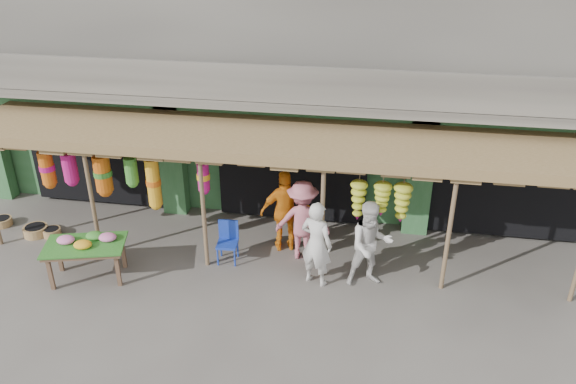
% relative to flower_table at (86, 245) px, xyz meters
% --- Properties ---
extents(ground, '(80.00, 80.00, 0.00)m').
position_rel_flower_table_xyz_m(ground, '(3.79, 1.07, -0.78)').
color(ground, '#514C47').
rests_on(ground, ground).
extents(building, '(16.40, 6.80, 7.00)m').
position_rel_flower_table_xyz_m(building, '(3.79, 5.94, 2.59)').
color(building, gray).
rests_on(building, ground).
extents(awning, '(14.00, 2.70, 2.79)m').
position_rel_flower_table_xyz_m(awning, '(3.64, 1.87, 1.79)').
color(awning, brown).
rests_on(awning, ground).
extents(flower_table, '(1.81, 1.34, 0.97)m').
position_rel_flower_table_xyz_m(flower_table, '(0.00, 0.00, 0.00)').
color(flower_table, brown).
rests_on(flower_table, ground).
extents(blue_chair, '(0.47, 0.48, 0.92)m').
position_rel_flower_table_xyz_m(blue_chair, '(2.69, 1.17, -0.27)').
color(blue_chair, '#1A36A9').
rests_on(blue_chair, ground).
extents(basket_left, '(0.60, 0.60, 0.19)m').
position_rel_flower_table_xyz_m(basket_left, '(-3.21, 1.67, -0.69)').
color(basket_left, olive).
rests_on(basket_left, ground).
extents(basket_mid, '(0.68, 0.68, 0.22)m').
position_rel_flower_table_xyz_m(basket_mid, '(-2.14, 1.39, -0.67)').
color(basket_mid, brown).
rests_on(basket_mid, ground).
extents(basket_right, '(0.44, 0.44, 0.19)m').
position_rel_flower_table_xyz_m(basket_right, '(-1.73, 1.41, -0.69)').
color(basket_right, olive).
rests_on(basket_right, ground).
extents(person_front, '(0.80, 0.67, 1.87)m').
position_rel_flower_table_xyz_m(person_front, '(4.71, 0.63, 0.15)').
color(person_front, beige).
rests_on(person_front, ground).
extents(person_right, '(1.09, 0.95, 1.88)m').
position_rel_flower_table_xyz_m(person_right, '(5.79, 0.78, 0.16)').
color(person_right, silver).
rests_on(person_right, ground).
extents(person_vendor, '(1.22, 0.78, 1.94)m').
position_rel_flower_table_xyz_m(person_vendor, '(3.87, 1.82, 0.19)').
color(person_vendor, orange).
rests_on(person_vendor, ground).
extents(person_shopper, '(1.23, 0.75, 1.85)m').
position_rel_flower_table_xyz_m(person_shopper, '(4.29, 1.56, 0.14)').
color(person_shopper, '#C16675').
rests_on(person_shopper, ground).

